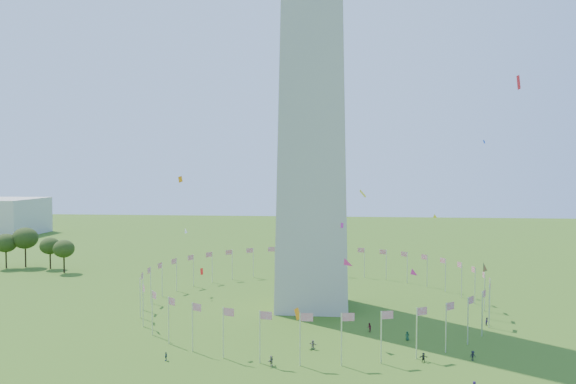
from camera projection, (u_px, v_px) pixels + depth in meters
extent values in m
cylinder|color=silver|center=(485.00, 292.00, 130.30)|extent=(0.24, 0.24, 9.00)
cylinder|color=silver|center=(475.00, 286.00, 137.27)|extent=(0.24, 0.24, 9.00)
cylinder|color=silver|center=(462.00, 280.00, 144.14)|extent=(0.24, 0.24, 9.00)
cylinder|color=silver|center=(445.00, 275.00, 150.71)|extent=(0.24, 0.24, 9.00)
cylinder|color=silver|center=(427.00, 271.00, 156.78)|extent=(0.24, 0.24, 9.00)
cylinder|color=silver|center=(407.00, 268.00, 162.16)|extent=(0.24, 0.24, 9.00)
cylinder|color=silver|center=(386.00, 265.00, 166.70)|extent=(0.24, 0.24, 9.00)
cylinder|color=silver|center=(364.00, 263.00, 170.24)|extent=(0.24, 0.24, 9.00)
cylinder|color=silver|center=(342.00, 261.00, 172.69)|extent=(0.24, 0.24, 9.00)
cylinder|color=silver|center=(320.00, 261.00, 173.98)|extent=(0.24, 0.24, 9.00)
cylinder|color=silver|center=(297.00, 261.00, 174.05)|extent=(0.24, 0.24, 9.00)
cylinder|color=silver|center=(275.00, 261.00, 172.91)|extent=(0.24, 0.24, 9.00)
cylinder|color=silver|center=(253.00, 263.00, 170.60)|extent=(0.24, 0.24, 9.00)
cylinder|color=silver|center=(232.00, 265.00, 167.18)|extent=(0.24, 0.24, 9.00)
cylinder|color=silver|center=(212.00, 267.00, 162.76)|extent=(0.24, 0.24, 9.00)
cylinder|color=silver|center=(193.00, 271.00, 157.47)|extent=(0.24, 0.24, 9.00)
cylinder|color=silver|center=(177.00, 275.00, 151.47)|extent=(0.24, 0.24, 9.00)
cylinder|color=silver|center=(162.00, 279.00, 144.95)|extent=(0.24, 0.24, 9.00)
cylinder|color=silver|center=(151.00, 285.00, 138.11)|extent=(0.24, 0.24, 9.00)
cylinder|color=silver|center=(143.00, 291.00, 131.14)|extent=(0.24, 0.24, 9.00)
cylinder|color=silver|center=(140.00, 298.00, 124.27)|extent=(0.24, 0.24, 9.00)
cylinder|color=silver|center=(143.00, 305.00, 117.70)|extent=(0.24, 0.24, 9.00)
cylinder|color=silver|center=(152.00, 313.00, 111.63)|extent=(0.24, 0.24, 9.00)
cylinder|color=silver|center=(169.00, 320.00, 106.25)|extent=(0.24, 0.24, 9.00)
cylinder|color=silver|center=(193.00, 327.00, 101.71)|extent=(0.24, 0.24, 9.00)
cylinder|color=silver|center=(223.00, 333.00, 98.17)|extent=(0.24, 0.24, 9.00)
cylinder|color=silver|center=(260.00, 337.00, 95.72)|extent=(0.24, 0.24, 9.00)
cylinder|color=silver|center=(300.00, 339.00, 94.43)|extent=(0.24, 0.24, 9.00)
cylinder|color=silver|center=(341.00, 339.00, 94.36)|extent=(0.24, 0.24, 9.00)
cylinder|color=silver|center=(381.00, 337.00, 95.50)|extent=(0.24, 0.24, 9.00)
cylinder|color=silver|center=(417.00, 333.00, 97.81)|extent=(0.24, 0.24, 9.00)
cylinder|color=silver|center=(446.00, 328.00, 101.23)|extent=(0.24, 0.24, 9.00)
cylinder|color=silver|center=(468.00, 321.00, 105.65)|extent=(0.24, 0.24, 9.00)
cylinder|color=silver|center=(482.00, 314.00, 110.94)|extent=(0.24, 0.24, 9.00)
cylinder|color=silver|center=(489.00, 306.00, 116.93)|extent=(0.24, 0.24, 9.00)
cylinder|color=silver|center=(490.00, 299.00, 123.46)|extent=(0.24, 0.24, 9.00)
imported|color=gray|center=(313.00, 345.00, 103.06)|extent=(1.76, 1.30, 1.74)
imported|color=#57131F|center=(369.00, 328.00, 113.85)|extent=(0.89, 1.04, 1.88)
imported|color=slate|center=(271.00, 361.00, 94.37)|extent=(1.27, 1.82, 1.80)
imported|color=#202C4C|center=(166.00, 356.00, 97.01)|extent=(0.57, 0.91, 1.53)
imported|color=#194027|center=(407.00, 336.00, 108.45)|extent=(0.98, 0.80, 1.75)
imported|color=#242424|center=(423.00, 357.00, 96.33)|extent=(1.61, 0.90, 1.65)
imported|color=black|center=(473.00, 356.00, 97.11)|extent=(1.22, 0.90, 1.68)
imported|color=#30194B|center=(487.00, 321.00, 118.76)|extent=(0.98, 1.03, 1.68)
plane|color=#CC2699|center=(347.00, 263.00, 106.71)|extent=(1.94, 2.62, 2.32)
plane|color=red|center=(519.00, 82.00, 68.79)|extent=(1.32, 1.61, 2.08)
plane|color=orange|center=(180.00, 179.00, 108.95)|extent=(0.20, 1.44, 1.45)
plane|color=white|center=(186.00, 232.00, 147.24)|extent=(0.54, 1.78, 1.73)
plane|color=#CC2699|center=(342.00, 225.00, 121.84)|extent=(1.19, 0.61, 1.33)
plane|color=yellow|center=(363.00, 194.00, 112.46)|extent=(1.89, 1.40, 1.77)
plane|color=blue|center=(484.00, 142.00, 137.33)|extent=(0.48, 1.04, 1.09)
plane|color=#CC2699|center=(413.00, 273.00, 110.62)|extent=(1.71, 1.58, 1.61)
plane|color=orange|center=(297.00, 314.00, 105.65)|extent=(2.13, 1.61, 2.16)
plane|color=red|center=(202.00, 271.00, 146.22)|extent=(0.56, 1.71, 1.79)
plane|color=yellow|center=(435.00, 216.00, 126.40)|extent=(0.86, 0.73, 0.99)
plane|color=#CC2699|center=(485.00, 268.00, 107.60)|extent=(1.56, 1.87, 1.91)
ellipsoid|color=#344918|center=(6.00, 251.00, 185.68)|extent=(7.23, 7.23, 11.30)
ellipsoid|color=#344918|center=(25.00, 248.00, 187.91)|extent=(8.37, 8.37, 13.07)
ellipsoid|color=#344918|center=(50.00, 254.00, 184.83)|extent=(6.52, 6.52, 10.19)
ellipsoid|color=#344918|center=(64.00, 257.00, 177.48)|extent=(6.62, 6.62, 10.34)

